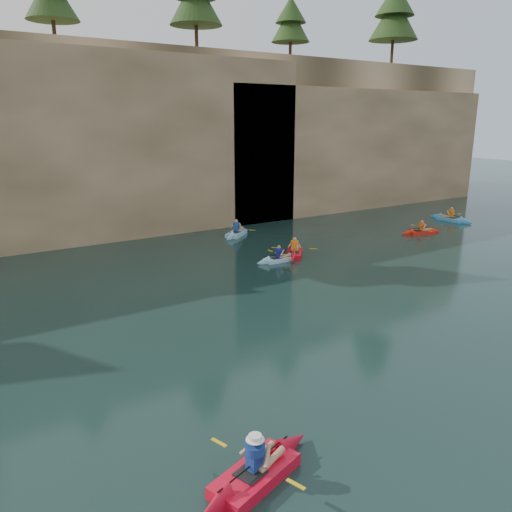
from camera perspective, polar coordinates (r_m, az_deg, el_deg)
ground at (r=13.29m, az=11.77°, el=-17.62°), size 160.00×160.00×0.00m
cliff at (r=38.63m, az=-21.26°, el=12.63°), size 70.00×16.00×12.00m
cliff_slab_center at (r=32.02m, az=-14.77°, el=12.25°), size 24.00×2.40×11.40m
cliff_slab_east at (r=42.79m, az=12.19°, el=12.02°), size 26.00×2.40×9.84m
sea_cave_center at (r=30.50m, az=-24.59°, el=3.45°), size 3.50×1.00×3.20m
sea_cave_east at (r=35.12m, az=-1.48°, el=7.32°), size 5.00×1.00×4.50m
main_kayaker at (r=11.11m, az=-0.10°, el=-23.63°), size 3.67×2.34×1.34m
kayaker_ltblue_near at (r=26.01m, az=2.62°, el=-0.34°), size 2.73×2.14×1.07m
kayaker_red_far at (r=27.16m, az=4.40°, el=0.36°), size 2.81×3.12×1.27m
kayaker_ltblue_mid at (r=31.83m, az=-2.26°, el=2.64°), size 3.13×2.75×1.30m
kayaker_blue_east at (r=39.15m, az=21.36°, el=3.99°), size 2.46×3.54×1.25m
kayaker_extra_east at (r=34.00m, az=18.34°, el=2.65°), size 2.99×2.15×1.11m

